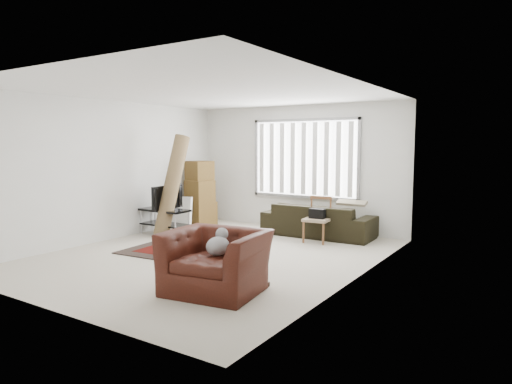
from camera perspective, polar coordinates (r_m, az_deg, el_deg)
room at (r=7.93m, az=-3.05°, el=5.26°), size 6.00×6.02×2.71m
persian_rug at (r=8.04m, az=-8.15°, el=-7.37°), size 2.34×1.66×0.02m
tv_stand at (r=9.61m, az=-11.35°, el=-2.97°), size 1.06×0.48×0.53m
tv at (r=9.55m, az=-11.40°, el=-0.63°), size 0.11×0.86×0.49m
subwoofer at (r=8.01m, az=-9.24°, el=-6.12°), size 0.42×0.42×0.34m
moving_boxes at (r=10.55m, az=-7.02°, el=-0.43°), size 0.70×0.66×1.48m
white_flatpack at (r=10.24m, az=-9.47°, el=-2.53°), size 0.58×0.26×0.71m
rolled_rug at (r=9.41m, az=-10.48°, el=0.85°), size 0.47×0.92×2.06m
sofa at (r=9.34m, az=7.79°, el=-2.87°), size 2.26×1.02×0.86m
side_chair at (r=8.77m, az=7.69°, el=-3.13°), size 0.50×0.50×0.86m
armchair at (r=5.82m, az=-5.05°, el=-8.09°), size 1.33×1.20×0.88m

